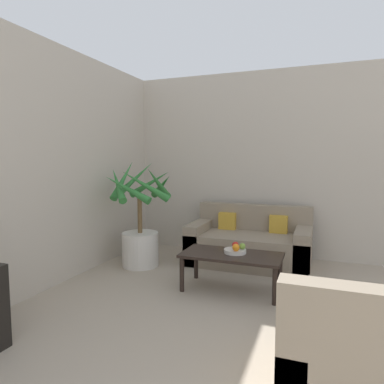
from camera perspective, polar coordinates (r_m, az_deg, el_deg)
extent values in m
cube|color=#BCB2A3|center=(5.14, 27.86, 4.04)|extent=(8.39, 0.06, 2.70)
cylinder|color=beige|center=(4.68, -8.61, -9.40)|extent=(0.48, 0.48, 0.45)
cylinder|color=brown|center=(4.59, -8.69, -3.84)|extent=(0.06, 0.06, 0.47)
cone|color=#2D7533|center=(4.41, -5.63, 1.43)|extent=(0.10, 0.61, 0.47)
cone|color=#2D7533|center=(4.63, -5.11, 1.02)|extent=(0.53, 0.53, 0.38)
cone|color=#2D7533|center=(4.79, -7.04, 1.43)|extent=(0.64, 0.10, 0.42)
cone|color=#2D7533|center=(4.78, -9.58, 2.07)|extent=(0.47, 0.47, 0.53)
cone|color=#2D7533|center=(4.66, -11.39, 2.06)|extent=(0.10, 0.56, 0.54)
cone|color=#2D7533|center=(4.47, -12.28, 1.26)|extent=(0.51, 0.51, 0.45)
cone|color=#2D7533|center=(4.28, -10.78, 0.56)|extent=(0.65, 0.10, 0.38)
cone|color=#2D7533|center=(4.26, -7.73, 1.06)|extent=(0.51, 0.51, 0.44)
cube|color=gray|center=(4.76, 9.46, -9.38)|extent=(1.60, 0.84, 0.42)
cube|color=gray|center=(5.00, 10.29, -4.10)|extent=(1.60, 0.16, 0.36)
cube|color=gray|center=(4.92, 1.36, -8.08)|extent=(0.20, 0.84, 0.54)
cube|color=gray|center=(4.66, 18.05, -9.12)|extent=(0.20, 0.84, 0.54)
cube|color=gold|center=(4.97, 5.93, -4.80)|extent=(0.24, 0.12, 0.24)
cube|color=gold|center=(4.84, 14.23, -5.22)|extent=(0.24, 0.12, 0.24)
cylinder|color=black|center=(3.78, -1.70, -13.56)|extent=(0.05, 0.05, 0.37)
cylinder|color=black|center=(3.55, 13.63, -15.03)|extent=(0.05, 0.05, 0.37)
cylinder|color=black|center=(4.18, 0.69, -11.70)|extent=(0.05, 0.05, 0.37)
cylinder|color=black|center=(3.97, 14.46, -12.83)|extent=(0.05, 0.05, 0.37)
cube|color=black|center=(3.78, 6.62, -10.41)|extent=(1.07, 0.54, 0.03)
cylinder|color=beige|center=(3.80, 7.17, -9.75)|extent=(0.24, 0.24, 0.04)
sphere|color=red|center=(3.82, 7.25, -8.78)|extent=(0.07, 0.07, 0.07)
sphere|color=olive|center=(3.80, 8.39, -8.92)|extent=(0.07, 0.07, 0.07)
sphere|color=orange|center=(3.71, 7.34, -9.16)|extent=(0.08, 0.08, 0.08)
cube|color=gray|center=(2.45, 24.76, -24.59)|extent=(0.77, 0.88, 0.42)
cube|color=gray|center=(1.95, 26.01, -19.40)|extent=(0.77, 0.16, 0.39)
cube|color=gray|center=(2.42, 17.00, -23.35)|extent=(0.16, 0.88, 0.52)
cube|color=gray|center=(3.21, 24.29, -17.57)|extent=(0.61, 0.48, 0.38)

